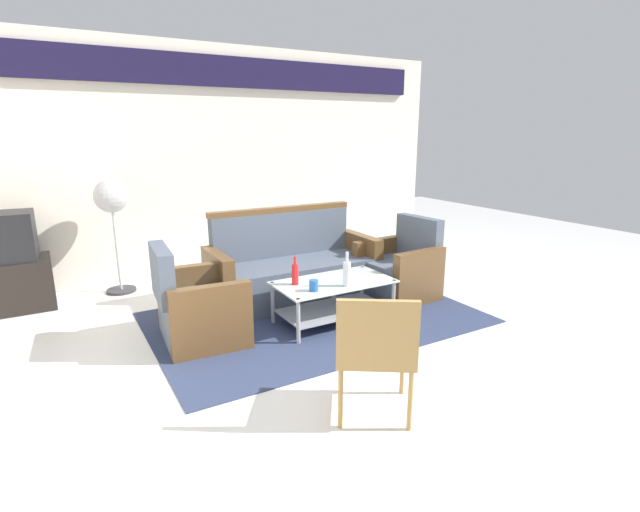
% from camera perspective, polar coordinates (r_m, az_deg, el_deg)
% --- Properties ---
extents(ground_plane, '(14.00, 14.00, 0.00)m').
position_cam_1_polar(ground_plane, '(4.00, 3.56, -11.56)').
color(ground_plane, white).
extents(wall_back, '(6.52, 0.19, 2.80)m').
position_cam_1_polar(wall_back, '(6.35, -11.96, 11.82)').
color(wall_back, silver).
rests_on(wall_back, ground).
extents(rug, '(3.06, 2.01, 0.01)m').
position_cam_1_polar(rug, '(4.68, -0.57, -7.37)').
color(rug, '#2D3856').
rests_on(rug, ground).
extents(couch, '(1.81, 0.76, 0.96)m').
position_cam_1_polar(couch, '(5.12, -3.28, -1.76)').
color(couch, '#4C5666').
rests_on(couch, rug).
extents(armchair_left, '(0.75, 0.81, 0.85)m').
position_cam_1_polar(armchair_left, '(4.24, -14.35, -6.17)').
color(armchair_left, '#4C5666').
rests_on(armchair_left, rug).
extents(armchair_right, '(0.75, 0.81, 0.85)m').
position_cam_1_polar(armchair_right, '(5.27, 9.51, -1.77)').
color(armchair_right, '#4C5666').
rests_on(armchair_right, rug).
extents(coffee_table, '(1.10, 0.60, 0.40)m').
position_cam_1_polar(coffee_table, '(4.49, 1.62, -4.73)').
color(coffee_table, silver).
rests_on(coffee_table, rug).
extents(bottle_red, '(0.06, 0.06, 0.27)m').
position_cam_1_polar(bottle_red, '(4.33, -3.01, -2.15)').
color(bottle_red, red).
rests_on(bottle_red, coffee_table).
extents(bottle_clear, '(0.07, 0.07, 0.32)m').
position_cam_1_polar(bottle_clear, '(4.28, 3.23, -2.07)').
color(bottle_clear, silver).
rests_on(bottle_clear, coffee_table).
extents(cup, '(0.08, 0.08, 0.10)m').
position_cam_1_polar(cup, '(4.17, -0.75, -3.55)').
color(cup, '#2659A5').
rests_on(cup, coffee_table).
extents(tv_stand, '(0.80, 0.50, 0.52)m').
position_cam_1_polar(tv_stand, '(5.74, -33.27, -2.97)').
color(tv_stand, black).
rests_on(tv_stand, ground).
extents(television, '(0.63, 0.48, 0.48)m').
position_cam_1_polar(television, '(5.63, -33.98, 1.90)').
color(television, black).
rests_on(television, tv_stand).
extents(pedestal_fan, '(0.36, 0.36, 1.27)m').
position_cam_1_polar(pedestal_fan, '(5.65, -23.70, 5.85)').
color(pedestal_fan, '#2D2D33').
rests_on(pedestal_fan, ground).
extents(wicker_chair, '(0.67, 0.67, 0.84)m').
position_cam_1_polar(wicker_chair, '(2.98, 6.68, -10.68)').
color(wicker_chair, '#AD844C').
rests_on(wicker_chair, ground).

